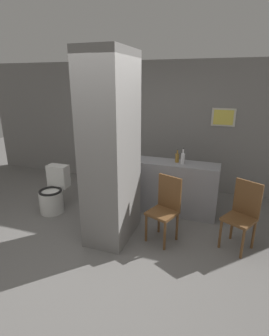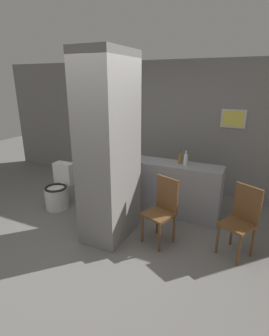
# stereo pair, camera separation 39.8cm
# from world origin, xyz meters

# --- Properties ---
(ground_plane) EXTENTS (14.00, 14.00, 0.00)m
(ground_plane) POSITION_xyz_m (0.00, 0.00, 0.00)
(ground_plane) COLOR slate
(wall_back) EXTENTS (8.00, 0.09, 2.60)m
(wall_back) POSITION_xyz_m (-0.00, 2.63, 1.30)
(wall_back) COLOR gray
(wall_back) RESTS_ON ground_plane
(pillar_center) EXTENTS (0.60, 0.90, 2.60)m
(pillar_center) POSITION_xyz_m (0.11, 0.45, 1.30)
(pillar_center) COLOR gray
(pillar_center) RESTS_ON ground_plane
(counter_shelf) EXTENTS (1.50, 0.44, 0.91)m
(counter_shelf) POSITION_xyz_m (0.81, 1.45, 0.46)
(counter_shelf) COLOR gray
(counter_shelf) RESTS_ON ground_plane
(toilet) EXTENTS (0.41, 0.57, 0.78)m
(toilet) POSITION_xyz_m (-1.19, 0.81, 0.32)
(toilet) COLOR silver
(toilet) RESTS_ON ground_plane
(chair_near_pillar) EXTENTS (0.48, 0.48, 0.95)m
(chair_near_pillar) POSITION_xyz_m (0.87, 0.59, 0.52)
(chair_near_pillar) COLOR brown
(chair_near_pillar) RESTS_ON ground_plane
(chair_by_doorway) EXTENTS (0.50, 0.50, 0.95)m
(chair_by_doorway) POSITION_xyz_m (1.90, 0.75, 0.52)
(chair_by_doorway) COLOR brown
(chair_by_doorway) RESTS_ON ground_plane
(bicycle) EXTENTS (1.68, 0.42, 0.77)m
(bicycle) POSITION_xyz_m (-0.34, 1.58, 0.37)
(bicycle) COLOR black
(bicycle) RESTS_ON ground_plane
(bottle_tall) EXTENTS (0.06, 0.06, 0.28)m
(bottle_tall) POSITION_xyz_m (0.95, 1.42, 1.01)
(bottle_tall) COLOR silver
(bottle_tall) RESTS_ON counter_shelf
(bottle_short) EXTENTS (0.06, 0.06, 0.23)m
(bottle_short) POSITION_xyz_m (0.85, 1.48, 1.00)
(bottle_short) COLOR olive
(bottle_short) RESTS_ON counter_shelf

